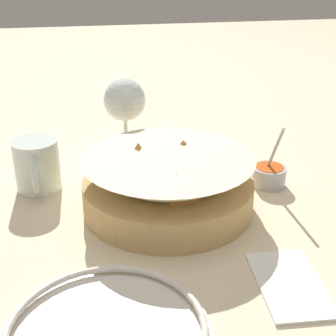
{
  "coord_description": "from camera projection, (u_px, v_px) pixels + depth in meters",
  "views": [
    {
      "loc": [
        0.59,
        -0.09,
        0.37
      ],
      "look_at": [
        -0.04,
        0.03,
        0.07
      ],
      "focal_mm": 50.0,
      "sensor_mm": 36.0,
      "label": 1
    }
  ],
  "objects": [
    {
      "name": "ground_plane",
      "position": [
        153.0,
        222.0,
        0.69
      ],
      "size": [
        4.0,
        4.0,
        0.0
      ],
      "primitive_type": "plane",
      "color": "beige"
    },
    {
      "name": "food_basket",
      "position": [
        169.0,
        185.0,
        0.72
      ],
      "size": [
        0.26,
        0.26,
        0.1
      ],
      "color": "tan",
      "rests_on": "ground_plane"
    },
    {
      "name": "sauce_cup",
      "position": [
        269.0,
        175.0,
        0.8
      ],
      "size": [
        0.07,
        0.06,
        0.12
      ],
      "color": "#B7B7BC",
      "rests_on": "ground_plane"
    },
    {
      "name": "wine_glass",
      "position": [
        125.0,
        103.0,
        0.87
      ],
      "size": [
        0.08,
        0.08,
        0.15
      ],
      "color": "silver",
      "rests_on": "ground_plane"
    },
    {
      "name": "beer_mug",
      "position": [
        37.0,
        167.0,
        0.77
      ],
      "size": [
        0.11,
        0.07,
        0.09
      ],
      "color": "silver",
      "rests_on": "ground_plane"
    },
    {
      "name": "side_plate",
      "position": [
        106.0,
        332.0,
        0.48
      ],
      "size": [
        0.22,
        0.22,
        0.01
      ],
      "color": "silver",
      "rests_on": "ground_plane"
    },
    {
      "name": "napkin",
      "position": [
        290.0,
        283.0,
        0.56
      ],
      "size": [
        0.14,
        0.09,
        0.01
      ],
      "color": "white",
      "rests_on": "ground_plane"
    }
  ]
}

